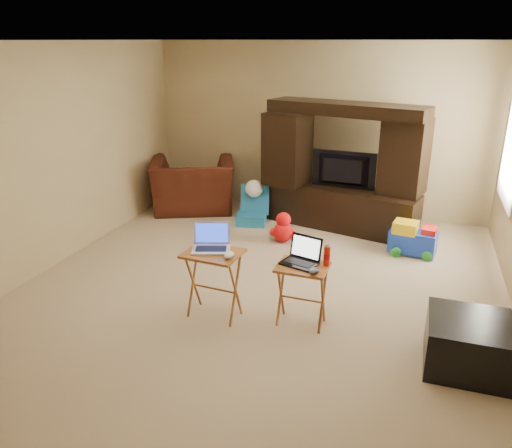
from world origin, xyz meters
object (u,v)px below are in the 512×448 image
(push_toy, at_px, (413,238))
(laptop_left, at_px, (211,239))
(television, at_px, (342,171))
(tray_table_right, at_px, (302,295))
(child_rocker, at_px, (251,205))
(water_bottle, at_px, (327,256))
(tray_table_left, at_px, (214,284))
(laptop_right, at_px, (299,252))
(plush_toy, at_px, (283,227))
(entertainment_center, at_px, (343,168))
(recliner, at_px, (193,185))
(mouse_right, at_px, (314,271))
(mouse_left, at_px, (229,255))
(ottoman, at_px, (468,344))

(push_toy, bearing_deg, laptop_left, -121.33)
(television, xyz_separation_m, tray_table_right, (0.08, -2.62, -0.53))
(child_rocker, distance_m, water_bottle, 2.82)
(child_rocker, xyz_separation_m, tray_table_left, (0.49, -2.54, 0.06))
(laptop_right, bearing_deg, water_bottle, 30.20)
(tray_table_right, bearing_deg, tray_table_left, -170.53)
(push_toy, relative_size, tray_table_right, 0.95)
(plush_toy, bearing_deg, water_bottle, -63.85)
(television, xyz_separation_m, water_bottle, (0.27, -2.54, -0.15))
(entertainment_center, relative_size, tray_table_left, 3.20)
(plush_toy, bearing_deg, recliner, 153.62)
(mouse_right, bearing_deg, entertainment_center, 94.21)
(plush_toy, bearing_deg, mouse_left, -88.34)
(recliner, distance_m, ottoman, 4.81)
(television, relative_size, tray_table_left, 1.33)
(television, height_order, mouse_right, television)
(push_toy, bearing_deg, mouse_right, -101.52)
(entertainment_center, height_order, plush_toy, entertainment_center)
(mouse_right, bearing_deg, tray_table_left, 179.76)
(recliner, height_order, mouse_left, recliner)
(push_toy, bearing_deg, television, 157.79)
(television, bearing_deg, laptop_right, 94.85)
(recliner, xyz_separation_m, laptop_left, (1.51, -2.82, 0.38))
(tray_table_left, bearing_deg, mouse_left, -15.44)
(television, height_order, tray_table_right, television)
(entertainment_center, bearing_deg, child_rocker, -154.83)
(mouse_left, xyz_separation_m, mouse_right, (0.76, 0.07, -0.07))
(recliner, bearing_deg, entertainment_center, 155.02)
(recliner, relative_size, push_toy, 2.18)
(laptop_left, height_order, mouse_left, laptop_left)
(entertainment_center, relative_size, child_rocker, 3.88)
(child_rocker, bearing_deg, entertainment_center, -0.74)
(child_rocker, height_order, mouse_left, mouse_left)
(mouse_right, relative_size, water_bottle, 0.66)
(tray_table_right, height_order, water_bottle, water_bottle)
(television, xyz_separation_m, ottoman, (1.50, -2.84, -0.62))
(entertainment_center, height_order, tray_table_right, entertainment_center)
(recliner, height_order, tray_table_left, recliner)
(recliner, bearing_deg, push_toy, 144.30)
(recliner, xyz_separation_m, plush_toy, (1.67, -0.83, -0.20))
(entertainment_center, bearing_deg, recliner, -167.57)
(tray_table_left, xyz_separation_m, laptop_right, (0.78, 0.14, 0.38))
(television, distance_m, mouse_left, 2.87)
(tray_table_left, bearing_deg, ottoman, 2.20)
(tray_table_left, bearing_deg, laptop_left, 139.79)
(entertainment_center, bearing_deg, tray_table_right, -74.39)
(laptop_left, bearing_deg, laptop_right, -10.81)
(television, height_order, ottoman, television)
(entertainment_center, height_order, child_rocker, entertainment_center)
(ottoman, bearing_deg, entertainment_center, 117.48)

